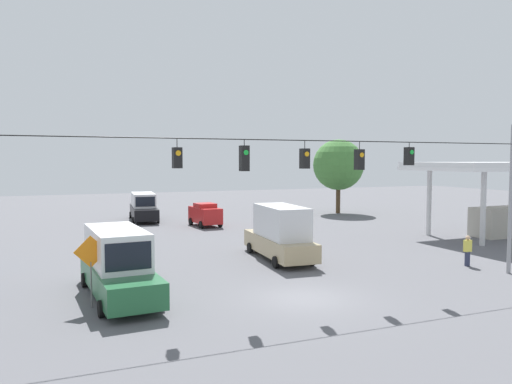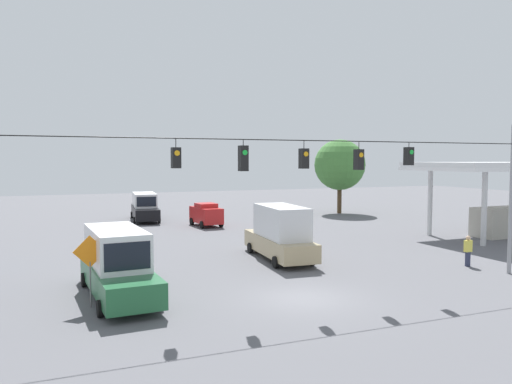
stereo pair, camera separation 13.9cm
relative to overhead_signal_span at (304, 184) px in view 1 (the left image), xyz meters
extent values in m
plane|color=#56565B|center=(-0.01, 0.10, -4.77)|extent=(140.00, 140.00, 0.00)
cylinder|color=#939399|center=(-11.78, 0.00, -1.00)|extent=(0.20, 0.20, 7.53)
cylinder|color=black|center=(-0.01, 0.00, 1.79)|extent=(23.55, 0.04, 0.04)
cube|color=black|center=(-5.34, 0.00, 1.16)|extent=(0.32, 0.36, 0.82)
cylinder|color=black|center=(-5.34, 0.00, 1.68)|extent=(0.03, 0.03, 0.22)
cylinder|color=green|center=(-5.34, 0.19, 1.35)|extent=(0.20, 0.02, 0.20)
cube|color=black|center=(-2.67, 0.00, 1.01)|extent=(0.32, 0.36, 0.89)
cylinder|color=black|center=(-2.67, 0.00, 1.62)|extent=(0.03, 0.03, 0.34)
cylinder|color=orange|center=(-2.67, 0.19, 1.21)|extent=(0.20, 0.02, 0.20)
cube|color=black|center=(-0.01, 0.00, 1.05)|extent=(0.32, 0.36, 0.83)
cylinder|color=black|center=(-0.01, 0.00, 1.63)|extent=(0.03, 0.03, 0.33)
cylinder|color=orange|center=(-0.01, 0.19, 1.24)|extent=(0.20, 0.02, 0.20)
cube|color=black|center=(2.66, 0.00, 1.06)|extent=(0.32, 0.36, 1.00)
cylinder|color=black|center=(2.66, 0.00, 1.67)|extent=(0.03, 0.03, 0.24)
cylinder|color=green|center=(2.66, 0.19, 1.28)|extent=(0.20, 0.02, 0.20)
cube|color=black|center=(5.33, 0.00, 1.07)|extent=(0.32, 0.36, 0.77)
cylinder|color=black|center=(5.33, 0.00, 1.63)|extent=(0.03, 0.03, 0.34)
cylinder|color=orange|center=(5.33, 0.19, 1.25)|extent=(0.20, 0.02, 0.20)
cube|color=tan|center=(-2.56, -7.84, -3.95)|extent=(2.63, 7.14, 1.00)
cube|color=silver|center=(-2.54, -7.50, -2.54)|extent=(2.27, 4.61, 1.81)
cube|color=black|center=(-2.71, -9.74, -2.54)|extent=(1.68, 0.15, 1.27)
cylinder|color=black|center=(-3.79, -10.03, -4.45)|extent=(0.27, 0.65, 0.64)
cylinder|color=black|center=(-1.69, -10.19, -4.45)|extent=(0.27, 0.65, 0.64)
cylinder|color=black|center=(-3.44, -5.50, -4.45)|extent=(0.27, 0.65, 0.64)
cylinder|color=black|center=(-1.34, -5.66, -4.45)|extent=(0.27, 0.65, 0.64)
cube|color=black|center=(1.43, -29.46, -3.95)|extent=(2.87, 7.53, 1.00)
cube|color=silver|center=(1.39, -29.83, -2.81)|extent=(2.45, 4.88, 1.28)
cube|color=black|center=(1.62, -27.47, -2.81)|extent=(1.74, 0.19, 0.90)
cylinder|color=black|center=(2.74, -27.19, -4.45)|extent=(0.28, 0.66, 0.64)
cylinder|color=black|center=(0.57, -26.98, -4.45)|extent=(0.28, 0.66, 0.64)
cylinder|color=black|center=(2.28, -31.94, -4.45)|extent=(0.28, 0.66, 0.64)
cylinder|color=black|center=(0.12, -31.73, -4.45)|extent=(0.28, 0.66, 0.64)
cube|color=red|center=(-2.79, -23.33, -3.79)|extent=(2.06, 3.97, 1.32)
cube|color=red|center=(-2.79, -23.33, -2.94)|extent=(1.73, 1.82, 0.36)
cube|color=black|center=(-2.72, -24.18, -2.94)|extent=(1.38, 0.14, 0.25)
cylinder|color=black|center=(-3.54, -24.65, -4.45)|extent=(0.28, 0.66, 0.64)
cylinder|color=black|center=(-1.82, -24.50, -4.45)|extent=(0.28, 0.66, 0.64)
cylinder|color=black|center=(-3.76, -22.17, -4.45)|extent=(0.28, 0.66, 0.64)
cylinder|color=black|center=(-2.04, -22.02, -4.45)|extent=(0.28, 0.66, 0.64)
cube|color=#236038|center=(7.11, -3.06, -3.95)|extent=(2.62, 7.60, 1.00)
cube|color=silver|center=(7.14, -3.43, -2.68)|extent=(2.29, 4.90, 1.54)
cube|color=black|center=(7.00, -1.03, -2.68)|extent=(1.75, 0.12, 1.08)
cylinder|color=black|center=(8.07, -0.57, -4.45)|extent=(0.26, 0.65, 0.64)
cylinder|color=black|center=(5.88, -0.69, -4.45)|extent=(0.26, 0.65, 0.64)
cylinder|color=black|center=(8.35, -5.42, -4.45)|extent=(0.26, 0.65, 0.64)
cylinder|color=black|center=(6.16, -5.55, -4.45)|extent=(0.26, 0.65, 0.64)
cone|color=orange|center=(7.15, -4.07, -4.44)|extent=(0.39, 0.39, 0.65)
cone|color=orange|center=(7.13, -6.41, -4.44)|extent=(0.39, 0.39, 0.65)
cone|color=orange|center=(7.23, -8.31, -4.44)|extent=(0.39, 0.39, 0.65)
cone|color=orange|center=(7.09, -10.39, -4.44)|extent=(0.39, 0.39, 0.65)
cone|color=orange|center=(7.03, -12.40, -4.44)|extent=(0.39, 0.39, 0.65)
cube|color=silver|center=(-21.92, -9.17, 0.65)|extent=(13.80, 7.35, 0.35)
cube|color=white|center=(-21.92, -9.17, 0.36)|extent=(13.90, 7.45, 0.24)
cylinder|color=silver|center=(-17.09, -11.74, -2.15)|extent=(0.36, 0.36, 5.24)
cylinder|color=silver|center=(-17.09, -6.60, -2.15)|extent=(0.36, 0.36, 5.24)
cube|color=#B2AD9E|center=(-21.92, -9.17, -3.67)|extent=(4.83, 2.20, 2.20)
cylinder|color=slate|center=(8.30, -1.99, -3.87)|extent=(0.06, 0.06, 1.80)
cube|color=orange|center=(8.30, -1.99, -2.56)|extent=(1.27, 0.04, 1.27)
cylinder|color=#2D334C|center=(-11.18, -2.12, -4.37)|extent=(0.28, 0.28, 0.79)
cube|color=#D8CC4C|center=(-11.18, -2.12, -3.66)|extent=(0.40, 0.24, 0.63)
sphere|color=tan|center=(-11.18, -2.12, -3.22)|extent=(0.25, 0.25, 0.25)
cylinder|color=#4C3823|center=(-19.19, -28.03, -2.90)|extent=(0.47, 0.47, 3.74)
sphere|color=#427A38|center=(-19.19, -28.03, 0.47)|extent=(5.46, 5.46, 5.46)
camera|label=1|loc=(9.75, 18.16, 0.99)|focal=35.00mm
camera|label=2|loc=(9.63, 18.22, 0.99)|focal=35.00mm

